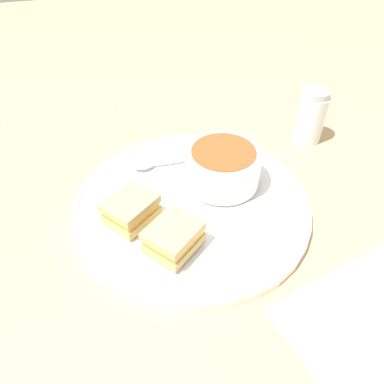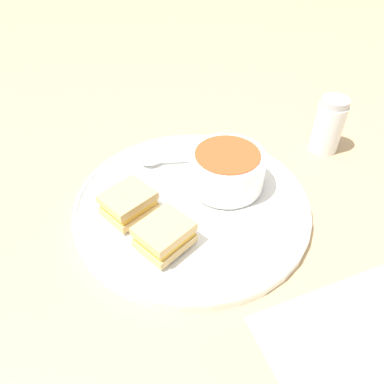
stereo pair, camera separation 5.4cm
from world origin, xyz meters
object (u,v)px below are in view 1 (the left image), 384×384
spoon (148,164)px  sandwich_half_far (173,237)px  salt_shaker (311,116)px  soup_bowl (223,166)px  sandwich_half_near (131,209)px

spoon → sandwich_half_far: 0.18m
spoon → salt_shaker: (0.03, -0.31, 0.03)m
sandwich_half_far → salt_shaker: (0.20, -0.30, 0.01)m
spoon → sandwich_half_far: bearing=91.9°
soup_bowl → spoon: soup_bowl is taller
soup_bowl → sandwich_half_near: size_ratio=1.32×
sandwich_half_near → salt_shaker: salt_shaker is taller
soup_bowl → sandwich_half_near: (-0.04, 0.15, -0.01)m
soup_bowl → salt_shaker: salt_shaker is taller
spoon → salt_shaker: salt_shaker is taller
soup_bowl → sandwich_half_far: bearing=136.8°
spoon → sandwich_half_far: size_ratio=1.22×
spoon → salt_shaker: 0.31m
sandwich_half_near → salt_shaker: bearing=-68.2°
sandwich_half_far → sandwich_half_near: bearing=34.9°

